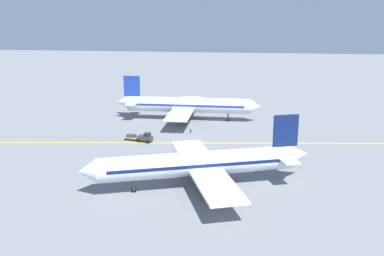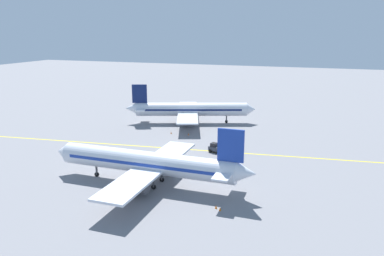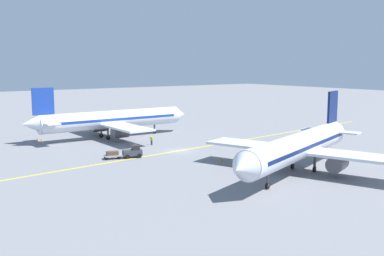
% 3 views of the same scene
% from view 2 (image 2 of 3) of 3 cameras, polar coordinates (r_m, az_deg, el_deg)
% --- Properties ---
extents(ground_plane, '(400.00, 400.00, 0.00)m').
position_cam_2_polar(ground_plane, '(80.56, -2.77, -3.13)').
color(ground_plane, slate).
extents(apron_yellow_centreline, '(14.55, 119.21, 0.01)m').
position_cam_2_polar(apron_yellow_centreline, '(80.56, -2.77, -3.13)').
color(apron_yellow_centreline, yellow).
rests_on(apron_yellow_centreline, ground).
extents(airplane_at_gate, '(28.02, 35.41, 10.60)m').
position_cam_2_polar(airplane_at_gate, '(61.34, -6.63, -5.32)').
color(airplane_at_gate, silver).
rests_on(airplane_at_gate, ground).
extents(airplane_adjacent_stand, '(28.12, 34.43, 10.60)m').
position_cam_2_polar(airplane_adjacent_stand, '(101.89, -0.33, 2.81)').
color(airplane_adjacent_stand, silver).
rests_on(airplane_adjacent_stand, ground).
extents(baggage_tug_dark, '(2.38, 3.29, 2.11)m').
position_cam_2_polar(baggage_tug_dark, '(77.82, 3.63, -3.09)').
color(baggage_tug_dark, '#333842').
rests_on(baggage_tug_dark, ground).
extents(baggage_cart_trailing, '(2.03, 2.87, 1.24)m').
position_cam_2_polar(baggage_cart_trailing, '(76.32, 5.76, -3.61)').
color(baggage_cart_trailing, gray).
rests_on(baggage_cart_trailing, ground).
extents(ground_crew_worker, '(0.52, 0.37, 1.68)m').
position_cam_2_polar(ground_crew_worker, '(73.17, -4.40, -4.26)').
color(ground_crew_worker, '#23232D').
rests_on(ground_crew_worker, ground).
extents(traffic_cone_near_nose, '(0.32, 0.32, 0.55)m').
position_cam_2_polar(traffic_cone_near_nose, '(54.38, 3.68, -11.89)').
color(traffic_cone_near_nose, orange).
rests_on(traffic_cone_near_nose, ground).
extents(traffic_cone_mid_apron, '(0.32, 0.32, 0.55)m').
position_cam_2_polar(traffic_cone_mid_apron, '(91.95, -3.20, -0.71)').
color(traffic_cone_mid_apron, orange).
rests_on(traffic_cone_mid_apron, ground).
extents(traffic_cone_by_wingtip, '(0.32, 0.32, 0.55)m').
position_cam_2_polar(traffic_cone_by_wingtip, '(90.49, -0.52, -0.94)').
color(traffic_cone_by_wingtip, orange).
rests_on(traffic_cone_by_wingtip, ground).
extents(traffic_cone_far_edge, '(0.32, 0.32, 0.55)m').
position_cam_2_polar(traffic_cone_far_edge, '(53.81, 4.29, -12.20)').
color(traffic_cone_far_edge, orange).
rests_on(traffic_cone_far_edge, ground).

